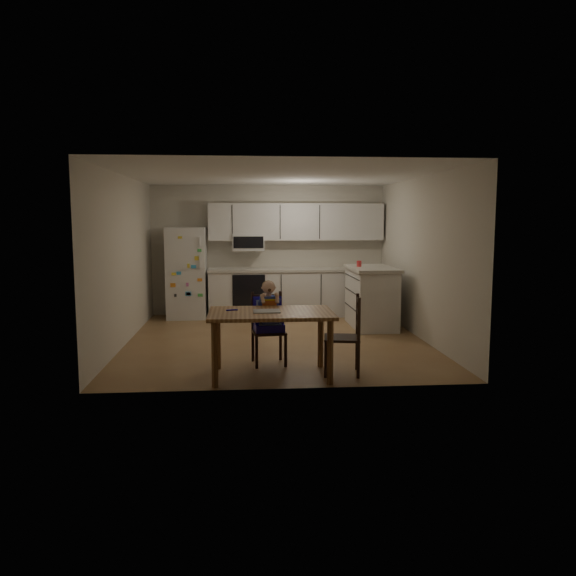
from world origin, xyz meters
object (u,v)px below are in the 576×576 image
at_px(refrigerator, 187,273).
at_px(chair_side, 350,330).
at_px(chair_booster, 268,314).
at_px(kitchen_island, 371,297).
at_px(red_cup, 359,264).
at_px(dining_table, 271,320).

distance_m(refrigerator, chair_side, 4.73).
relative_size(refrigerator, chair_side, 1.79).
xyz_separation_m(chair_booster, chair_side, (0.95, -0.58, -0.11)).
relative_size(kitchen_island, chair_side, 1.48).
xyz_separation_m(kitchen_island, red_cup, (-0.20, 0.08, 0.57)).
relative_size(kitchen_island, red_cup, 13.64).
xyz_separation_m(red_cup, chair_booster, (-1.68, -2.44, -0.44)).
distance_m(chair_booster, chair_side, 1.12).
xyz_separation_m(red_cup, chair_side, (-0.73, -3.02, -0.55)).
bearing_deg(chair_side, refrigerator, -141.69).
height_order(refrigerator, dining_table, refrigerator).
bearing_deg(refrigerator, dining_table, -71.70).
bearing_deg(kitchen_island, red_cup, 158.46).
bearing_deg(chair_booster, dining_table, -95.70).
xyz_separation_m(refrigerator, chair_booster, (1.37, -3.53, -0.20)).
height_order(chair_booster, chair_side, chair_booster).
relative_size(dining_table, chair_booster, 1.35).
relative_size(refrigerator, kitchen_island, 1.21).
distance_m(refrigerator, red_cup, 3.25).
bearing_deg(chair_booster, red_cup, 49.30).
relative_size(kitchen_island, dining_table, 0.97).
distance_m(refrigerator, kitchen_island, 3.47).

